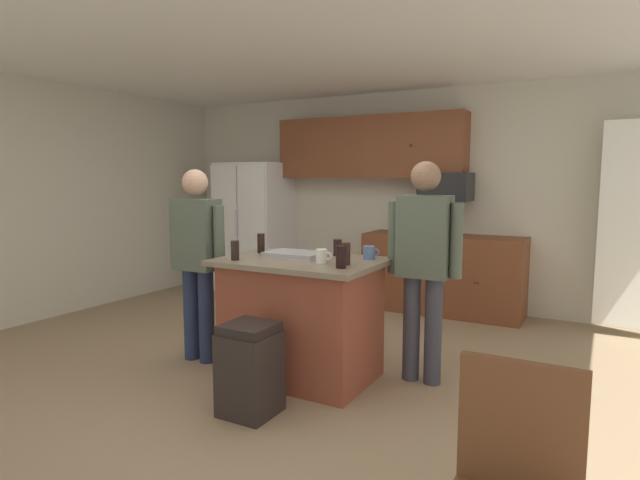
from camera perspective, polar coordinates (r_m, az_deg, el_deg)
floor at (r=4.36m, az=-4.17°, el=-14.08°), size 7.04×7.04×0.00m
ceiling at (r=4.20m, az=-4.50°, el=21.22°), size 7.04×7.04×0.00m
back_wall at (r=6.60m, az=9.19°, el=4.54°), size 6.40×0.10×2.60m
side_wall_left at (r=6.42m, az=-29.01°, el=3.71°), size 0.10×5.60×2.60m
cabinet_run_upper at (r=6.57m, az=5.36°, el=10.04°), size 2.40×0.38×0.75m
cabinet_run_lower at (r=6.20m, az=13.26°, el=-3.61°), size 1.80×0.63×0.90m
refrigerator at (r=7.20m, az=-7.19°, el=1.37°), size 0.89×0.76×1.75m
microwave_over_range at (r=6.12m, az=13.57°, el=5.67°), size 0.56×0.40×0.32m
kitchen_island at (r=4.09m, az=-2.06°, el=-8.48°), size 1.23×0.87×0.93m
person_host_foreground at (r=3.97m, az=11.28°, el=-1.81°), size 0.57×0.22×1.67m
person_guest_by_door at (r=4.48m, az=-13.28°, el=-1.34°), size 0.57×0.22×1.62m
glass_stout_tall at (r=4.34m, az=-6.46°, el=-0.35°), size 0.06×0.06×0.16m
mug_ceramic_white at (r=4.01m, az=5.42°, el=-1.37°), size 0.13×0.09×0.10m
mug_blue_stoneware at (r=3.78m, az=0.21°, el=-1.79°), size 0.12×0.08×0.10m
glass_pilsner at (r=3.99m, az=-9.26°, el=-1.12°), size 0.06×0.06×0.15m
glass_short_whisky at (r=3.72m, az=2.87°, el=-1.53°), size 0.06×0.06×0.16m
glass_dark_ale at (r=4.15m, az=1.93°, el=-0.83°), size 0.07×0.07×0.13m
tumbler_amber at (r=3.58m, az=2.31°, el=-1.88°), size 0.07×0.07×0.15m
serving_tray at (r=4.09m, az=-2.74°, el=-1.59°), size 0.44×0.30×0.04m
trash_bin at (r=3.56m, az=-7.66°, el=-13.82°), size 0.34×0.34×0.61m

